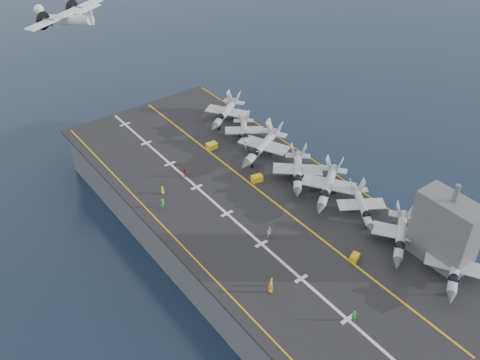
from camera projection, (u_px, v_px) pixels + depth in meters
ground at (252, 242)px, 106.13m from camera, size 500.00×500.00×0.00m
hull at (252, 223)px, 103.17m from camera, size 36.00×90.00×10.00m
flight_deck at (253, 202)px, 100.09m from camera, size 38.00×92.00×0.40m
foul_line at (265, 195)px, 101.41m from camera, size 0.35×90.00×0.02m
landing_centerline at (227, 214)px, 97.05m from camera, size 0.50×90.00×0.02m
deck_edge_port at (175, 238)px, 91.72m from camera, size 0.25×90.00×0.02m
deck_edge_stbd at (324, 167)px, 108.92m from camera, size 0.25×90.00×0.02m
island_superstructure at (447, 223)px, 83.49m from camera, size 5.00×10.00×15.00m
fighter_jet_0 at (455, 267)px, 82.94m from camera, size 16.61×14.96×4.81m
fighter_jet_1 at (401, 235)px, 88.78m from camera, size 17.26×16.06×4.99m
fighter_jet_2 at (362, 206)px, 95.36m from camera, size 14.19×15.41×4.45m
fighter_jet_3 at (328, 185)px, 99.58m from camera, size 18.24×16.91×5.27m
fighter_jet_4 at (298, 171)px, 103.60m from camera, size 17.01×17.31×5.06m
fighter_jet_5 at (262, 146)px, 110.37m from camera, size 18.96×16.35×5.55m
fighter_jet_6 at (245, 131)px, 116.17m from camera, size 14.23×15.29×4.42m
fighter_jet_7 at (225, 112)px, 122.33m from camera, size 17.63×16.19×5.09m
tow_cart_a at (355, 257)px, 87.23m from camera, size 2.16×1.80×1.10m
tow_cart_b at (257, 178)px, 104.73m from camera, size 2.36×1.80×1.27m
tow_cart_c at (212, 146)px, 114.22m from camera, size 2.25×1.49×1.33m
crew_0 at (271, 288)px, 81.40m from camera, size 1.06×1.33×1.94m
crew_1 at (271, 282)px, 82.42m from camera, size 1.26×1.18×1.75m
crew_3 at (163, 203)px, 97.93m from camera, size 1.40×1.26×1.95m
crew_4 at (185, 172)px, 105.78m from camera, size 1.24×1.41×1.97m
crew_5 at (162, 190)px, 101.35m from camera, size 1.14×0.88×1.68m
crew_6 at (354, 316)px, 77.05m from camera, size 1.31×1.42×1.96m
crew_7 at (270, 232)px, 91.60m from camera, size 1.32×0.99×2.01m
transport_plane at (67, 20)px, 127.39m from camera, size 28.50×24.93×5.63m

